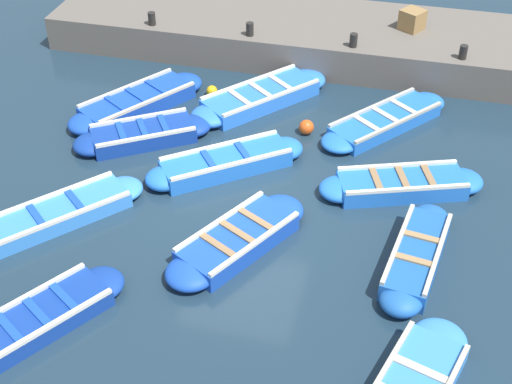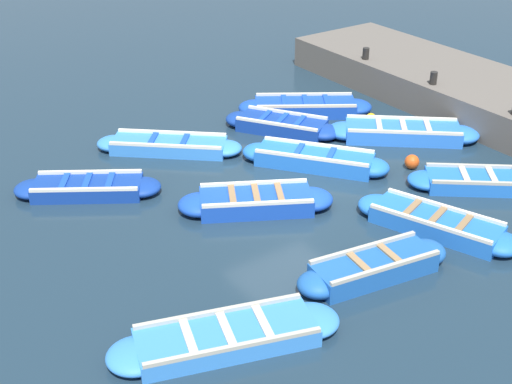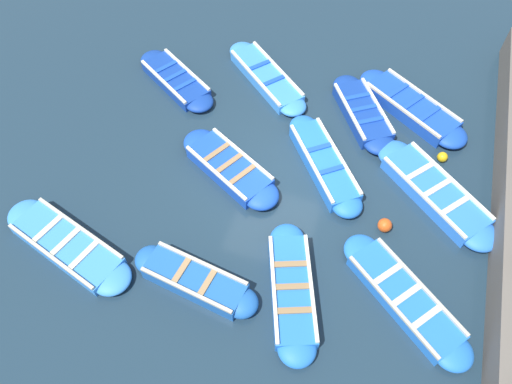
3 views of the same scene
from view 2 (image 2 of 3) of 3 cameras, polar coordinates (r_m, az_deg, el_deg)
ground_plane at (r=16.16m, az=3.11°, el=0.14°), size 120.00×120.00×0.00m
boat_outer_left at (r=14.96m, az=14.21°, el=-2.46°), size 1.97×3.54×0.42m
boat_near_quay at (r=18.06m, az=-6.97°, el=3.71°), size 3.32×3.05×0.38m
boat_inner_gap at (r=13.32m, az=9.41°, el=-5.98°), size 3.21×1.22×0.46m
boat_outer_right at (r=20.30m, az=3.95°, el=6.79°), size 3.66×2.87×0.44m
boat_centre at (r=15.29m, az=-0.01°, el=-0.77°), size 3.38×2.45×0.43m
boat_far_corner at (r=11.66m, az=-2.38°, el=-11.54°), size 3.96×2.06×0.37m
boat_bow_out at (r=16.34m, az=-13.31°, el=0.33°), size 3.21×2.50×0.38m
boat_broadside at (r=19.08m, az=2.08°, el=5.36°), size 2.47×3.15×0.42m
boat_mid_row at (r=17.19m, az=4.70°, el=2.62°), size 2.81×3.35×0.44m
boat_alongside at (r=19.00m, az=11.65°, el=4.69°), size 3.63×3.25×0.44m
boat_tucked at (r=17.01m, az=18.27°, el=0.78°), size 3.47×3.02×0.38m
quay_wall at (r=20.83m, az=19.08°, el=6.64°), size 3.40×14.18×0.93m
bollard_north at (r=22.15m, az=8.78°, el=10.89°), size 0.20×0.20×0.35m
bollard_mid_north at (r=20.38m, az=14.02°, el=8.84°), size 0.20×0.20×0.35m
buoy_orange_near at (r=17.46m, az=12.37°, el=2.38°), size 0.35×0.35×0.35m
buoy_yellow_far at (r=19.89m, az=9.18°, el=5.86°), size 0.28×0.28×0.28m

